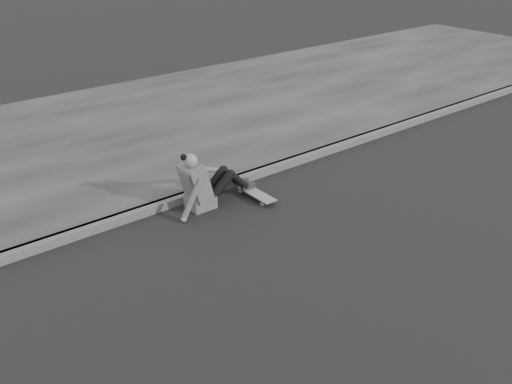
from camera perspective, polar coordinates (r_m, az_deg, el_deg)
ground at (r=8.32m, az=17.44°, el=-2.38°), size 80.00×80.00×0.00m
curb at (r=9.77m, az=5.19°, el=3.55°), size 24.00×0.16×0.12m
sidewalk at (r=11.98m, az=-4.85°, el=7.94°), size 24.00×6.00×0.12m
skateboard at (r=8.43m, az=-0.10°, el=-0.13°), size 0.20×0.78×0.09m
seated_woman at (r=8.10m, az=-5.26°, el=0.86°), size 1.38×0.46×0.88m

